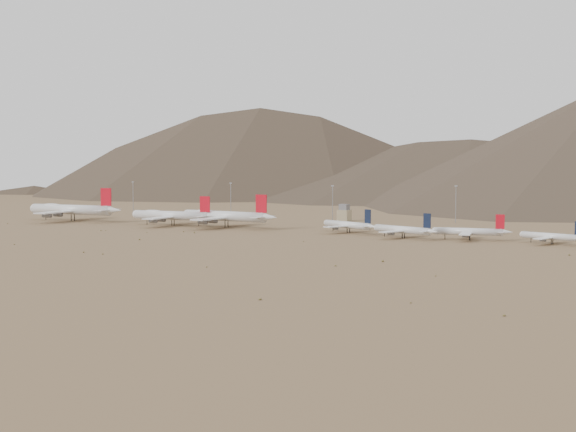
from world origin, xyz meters
The scene contains 15 objects.
ground centered at (0.00, 0.00, 0.00)m, with size 3000.00×3000.00×0.00m, color #8C6A48.
mountain_ridge centered at (0.00, 900.00, 150.00)m, with size 4400.00×1000.00×300.00m.
widebody_west centered at (-137.53, 24.50, 8.19)m, with size 80.00×61.76×23.77m.
widebody_centre centered at (-51.27, 28.44, 6.83)m, with size 66.68×51.49×19.81m.
widebody_east centered at (-12.36, 33.76, 7.50)m, with size 73.24×56.20×21.74m.
narrowbody_a centered at (72.61, 38.76, 4.80)m, with size 42.42×31.85×14.79m.
narrowbody_b centered at (112.81, 25.20, 4.74)m, with size 42.84×31.83×14.60m.
narrowbody_c centered at (147.57, 34.08, 4.61)m, with size 42.55×31.21×14.22m.
narrowbody_d centered at (190.77, 33.79, 4.08)m, with size 37.30×27.52×12.56m.
control_tower centered at (30.00, 120.00, 5.32)m, with size 8.00×8.00×12.00m.
mast_far_west centered at (-157.58, 112.93, 14.20)m, with size 2.00×0.60×25.70m.
mast_west centered at (-67.79, 121.89, 14.20)m, with size 2.00×0.60×25.70m.
mast_centre centered at (28.31, 104.97, 14.20)m, with size 2.00×0.60×25.70m.
mast_east centered at (103.05, 144.11, 14.20)m, with size 2.00×0.60×25.70m.
desert_scrub centered at (-15.05, -93.51, 0.32)m, with size 429.01×179.59×0.87m.
Camera 1 is at (277.59, -387.89, 43.52)m, focal length 50.00 mm.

